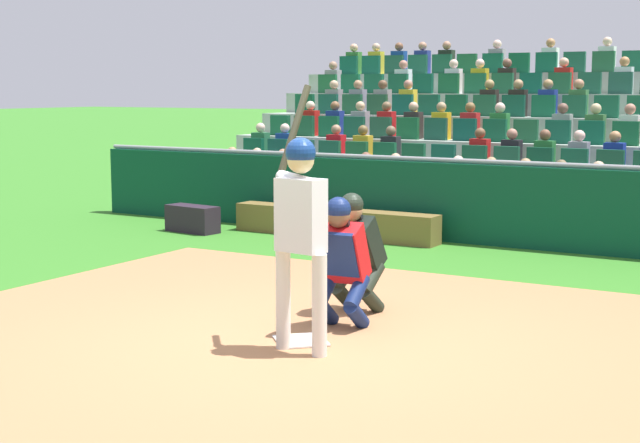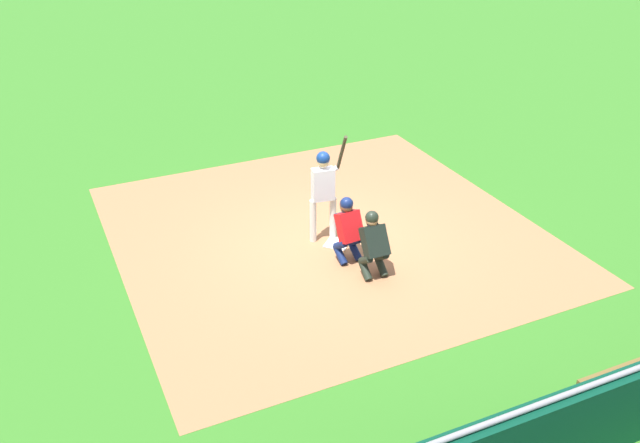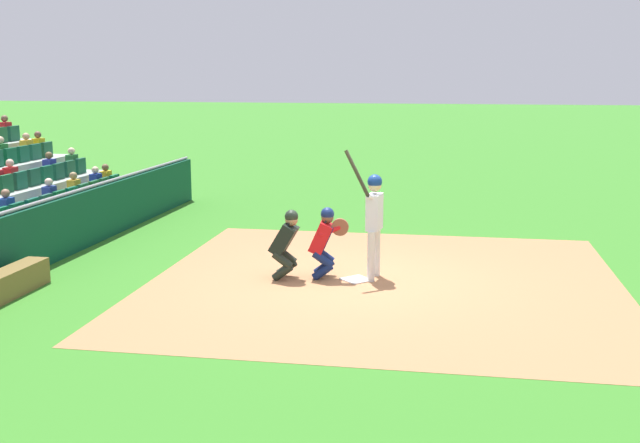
% 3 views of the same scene
% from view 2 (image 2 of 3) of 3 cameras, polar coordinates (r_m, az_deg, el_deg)
% --- Properties ---
extents(ground_plane, '(160.00, 160.00, 0.00)m').
position_cam_2_polar(ground_plane, '(13.03, 1.48, -1.94)').
color(ground_plane, '#327522').
extents(infield_dirt_patch, '(8.18, 8.22, 0.01)m').
position_cam_2_polar(infield_dirt_patch, '(13.42, 0.56, -0.93)').
color(infield_dirt_patch, '#A67048').
rests_on(infield_dirt_patch, ground_plane).
extents(home_plate_marker, '(0.62, 0.62, 0.02)m').
position_cam_2_polar(home_plate_marker, '(13.02, 1.48, -1.88)').
color(home_plate_marker, white).
rests_on(home_plate_marker, infield_dirt_patch).
extents(batter_at_plate, '(0.57, 0.64, 2.30)m').
position_cam_2_polar(batter_at_plate, '(12.63, 0.32, 3.05)').
color(batter_at_plate, silver).
rests_on(batter_at_plate, ground_plane).
extents(catcher_crouching, '(0.50, 0.74, 1.29)m').
position_cam_2_polar(catcher_crouching, '(12.19, 2.41, -0.37)').
color(catcher_crouching, navy).
rests_on(catcher_crouching, ground_plane).
extents(home_plate_umpire, '(0.46, 0.50, 1.26)m').
position_cam_2_polar(home_plate_umpire, '(11.78, 4.59, -1.74)').
color(home_plate_umpire, '#212A20').
rests_on(home_plate_umpire, ground_plane).
extents(dugout_wall, '(15.51, 0.24, 1.25)m').
position_cam_2_polar(dugout_wall, '(8.78, 19.32, -16.76)').
color(dugout_wall, '#083D29').
rests_on(dugout_wall, ground_plane).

